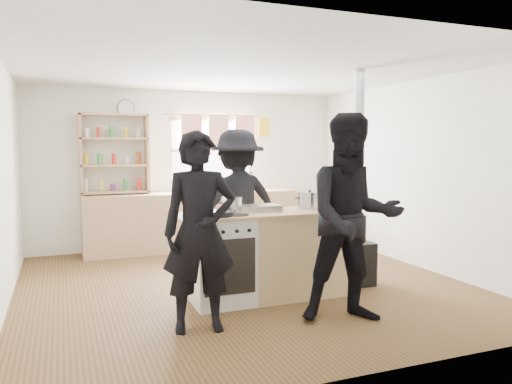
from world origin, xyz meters
TOP-DOWN VIEW (x-y plane):
  - ground at (0.00, 0.00)m, footprint 5.00×5.00m
  - back_counter at (0.00, 2.22)m, footprint 3.40×0.55m
  - shelving_unit at (-1.20, 2.34)m, footprint 1.00×0.28m
  - thermos at (0.93, 2.22)m, footprint 0.10×0.10m
  - cooking_island at (0.14, -0.55)m, footprint 1.97×0.64m
  - skillet_greens at (-0.52, -0.68)m, footprint 0.44×0.44m
  - roast_tray at (0.04, -0.48)m, footprint 0.39×0.30m
  - stockpot_stove at (-0.30, -0.45)m, footprint 0.22×0.22m
  - stockpot_counter at (0.61, -0.48)m, footprint 0.29×0.29m
  - bread_board at (0.93, -0.57)m, footprint 0.34×0.29m
  - flue_heater at (1.24, -0.47)m, footprint 0.35×0.35m
  - person_near_left at (-0.85, -1.21)m, footprint 0.69×0.49m
  - person_near_right at (0.53, -1.50)m, footprint 1.10×0.96m
  - person_far at (0.05, 0.36)m, footprint 1.25×0.80m

SIDE VIEW (x-z plane):
  - ground at x=0.00m, z-range -0.01..0.00m
  - back_counter at x=0.00m, z-range 0.00..0.90m
  - cooking_island at x=0.14m, z-range 0.00..0.93m
  - flue_heater at x=1.24m, z-range -0.60..1.90m
  - person_near_left at x=-0.85m, z-range 0.00..1.76m
  - person_far at x=0.05m, z-range 0.00..1.83m
  - skillet_greens at x=-0.52m, z-range 0.93..0.98m
  - person_near_right at x=0.53m, z-range 0.00..1.93m
  - roast_tray at x=0.04m, z-range 0.93..1.00m
  - bread_board at x=0.93m, z-range 0.92..1.04m
  - stockpot_stove at x=-0.30m, z-range 0.92..1.10m
  - stockpot_counter at x=0.61m, z-range 0.92..1.13m
  - thermos at x=0.93m, z-range 0.90..1.18m
  - shelving_unit at x=-1.20m, z-range 0.91..2.11m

